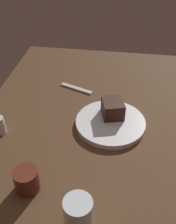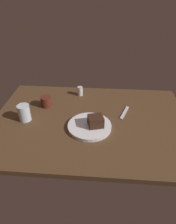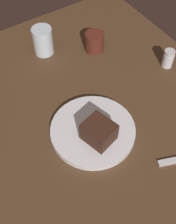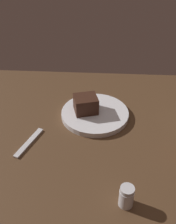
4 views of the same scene
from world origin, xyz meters
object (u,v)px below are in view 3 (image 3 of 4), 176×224
at_px(coffee_cup, 95,42).
at_px(salt_shaker, 168,58).
at_px(dessert_plate, 94,132).
at_px(water_glass, 43,41).
at_px(chocolate_cake_slice, 99,132).

bearing_deg(coffee_cup, salt_shaker, -141.21).
height_order(dessert_plate, salt_shaker, salt_shaker).
relative_size(salt_shaker, coffee_cup, 0.93).
bearing_deg(salt_shaker, water_glass, 47.89).
relative_size(dessert_plate, coffee_cup, 3.57).
height_order(chocolate_cake_slice, coffee_cup, chocolate_cake_slice).
relative_size(chocolate_cake_slice, water_glass, 0.82).
relative_size(salt_shaker, water_glass, 0.65).
bearing_deg(dessert_plate, coffee_cup, -33.92).
height_order(chocolate_cake_slice, salt_shaker, chocolate_cake_slice).
distance_m(salt_shaker, coffee_cup, 0.27).
relative_size(water_glass, coffee_cup, 1.44).
xyz_separation_m(dessert_plate, chocolate_cake_slice, (-0.03, 0.00, 0.04)).
relative_size(chocolate_cake_slice, coffee_cup, 1.18).
distance_m(dessert_plate, salt_shaker, 0.39).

